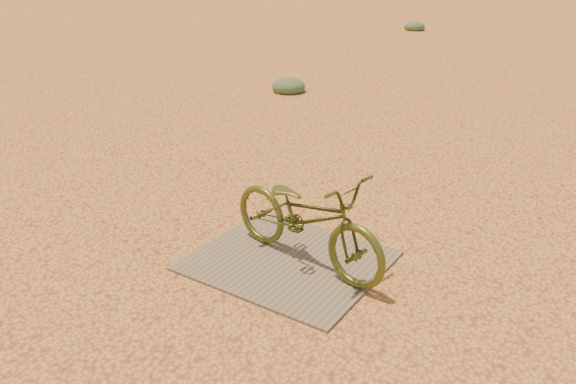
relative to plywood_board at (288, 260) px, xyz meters
The scene contains 5 objects.
ground 0.39m from the plywood_board, 158.15° to the left, with size 120.00×120.00×0.00m, color gold.
plywood_board is the anchor object (origin of this frame).
bicycle 0.44m from the plywood_board, 17.33° to the left, with size 0.53×1.53×0.80m, color #464F1C.
kale_a 6.01m from the plywood_board, 123.38° to the left, with size 0.60×0.60×0.33m, color #4D6643.
kale_c 15.06m from the plywood_board, 107.91° to the left, with size 0.66×0.66×0.36m, color #4D6643.
Camera 1 is at (2.56, -3.48, 2.35)m, focal length 35.00 mm.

